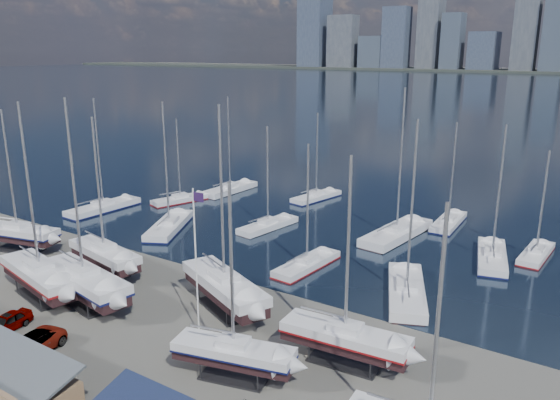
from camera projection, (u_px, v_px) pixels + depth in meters
The scene contains 24 objects.
ground at pixel (161, 320), 45.54m from camera, with size 1400.00×1400.00×0.00m, color #605E59.
sailboat_cradle_0 at pixel (18, 233), 60.77m from camera, with size 10.10×4.90×15.76m.
sailboat_cradle_1 at pixel (40, 275), 49.19m from camera, with size 11.39×5.21×17.64m.
sailboat_cradle_2 at pixel (104, 254), 54.46m from camera, with size 9.95×4.38×15.73m.
sailboat_cradle_3 at pixel (84, 280), 47.93m from camera, with size 11.67×5.07×18.08m.
sailboat_cradle_4 at pixel (224, 286), 46.79m from camera, with size 11.19×7.21×17.65m.
sailboat_cradle_5 at pixel (234, 353), 36.92m from camera, with size 8.82×4.35×13.91m.
sailboat_cradle_6 at pixel (345, 338), 38.70m from camera, with size 9.53×3.31×15.20m.
sailboat_moored_0 at pixel (103, 209), 76.13m from camera, with size 3.53×11.03×16.30m.
sailboat_moored_1 at pixel (180, 200), 80.49m from camera, with size 5.03×8.96×12.92m.
sailboat_moored_2 at pixel (230, 190), 86.12m from camera, with size 3.32×10.46×15.63m.
sailboat_moored_3 at pixel (169, 227), 68.17m from camera, with size 7.73×11.35×16.63m.
sailboat_moored_4 at pixel (268, 226), 68.54m from camera, with size 3.77×9.22×13.52m.
sailboat_moored_5 at pixel (316, 198), 81.87m from camera, with size 4.25×9.41×13.60m.
sailboat_moored_6 at pixel (307, 265), 56.18m from camera, with size 3.26×9.25×13.57m.
sailboat_moored_7 at pixel (396, 235), 65.27m from camera, with size 4.87×12.61×18.56m.
sailboat_moored_8 at pixel (448, 223), 69.83m from camera, with size 2.98×9.35×13.83m.
sailboat_moored_9 at pixel (406, 293), 49.75m from camera, with size 7.19×11.56×16.93m.
sailboat_moored_10 at pixel (492, 258), 58.05m from camera, with size 5.21×10.60×15.27m.
sailboat_moored_11 at pixel (536, 255), 59.13m from camera, with size 2.78×8.35×12.30m.
car_a at pixel (6, 322), 43.57m from camera, with size 1.70×4.23×1.44m, color gray.
car_b at pixel (9, 372), 36.99m from camera, with size 1.41×4.05×1.33m, color gray.
car_c at pixel (30, 346), 39.96m from camera, with size 2.54×5.50×1.53m, color gray.
flagpole at pixel (196, 253), 41.40m from camera, with size 1.05×0.12×11.93m.
Camera 1 is at (30.94, -39.03, 21.76)m, focal length 35.00 mm.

